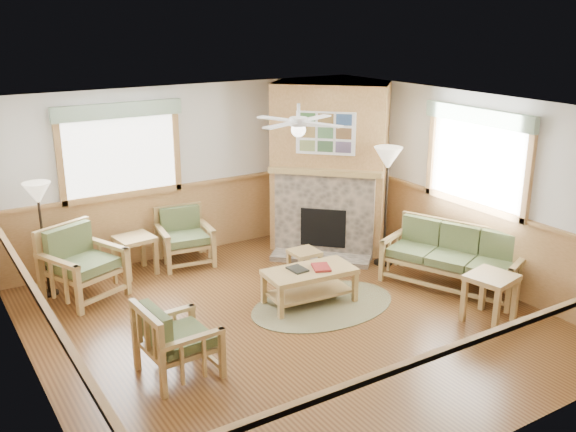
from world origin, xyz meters
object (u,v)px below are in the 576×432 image
end_table_sofa (490,298)px  footstool (304,262)px  armchair_back_left (83,264)px  armchair_back_right (185,237)px  sofa (452,258)px  end_table_chairs (136,255)px  floor_lamp_left (43,240)px  coffee_table (310,286)px  armchair_left (178,338)px  floor_lamp_right (386,207)px

end_table_sofa → footstool: size_ratio=1.53×
armchair_back_left → armchair_back_right: armchair_back_left is taller
sofa → end_table_chairs: sofa is taller
end_table_chairs → floor_lamp_left: size_ratio=0.36×
coffee_table → armchair_back_left: bearing=149.5°
end_table_sofa → floor_lamp_left: (-4.54, 3.79, 0.49)m
sofa → footstool: size_ratio=4.66×
armchair_back_left → coffee_table: size_ratio=0.81×
armchair_left → end_table_sofa: (3.81, -0.92, -0.11)m
armchair_back_right → armchair_left: size_ratio=1.02×
sofa → footstool: bearing=-159.1°
sofa → armchair_back_right: (-2.83, 2.85, -0.01)m
floor_lamp_right → armchair_back_right: bearing=147.6°
armchair_back_left → floor_lamp_left: bearing=115.6°
sofa → armchair_back_left: size_ratio=1.94×
armchair_left → floor_lamp_right: size_ratio=0.45×
armchair_back_left → end_table_chairs: armchair_back_left is taller
end_table_chairs → footstool: size_ratio=1.44×
end_table_chairs → coffee_table: bearing=-53.6°
armchair_back_right → floor_lamp_left: (-2.08, -0.06, 0.38)m
end_table_chairs → end_table_sofa: 5.05m
end_table_chairs → armchair_left: bearing=-100.6°
armchair_back_right → floor_lamp_right: floor_lamp_right is taller
armchair_back_right → floor_lamp_right: size_ratio=0.46×
end_table_sofa → floor_lamp_right: (0.14, 2.21, 0.62)m
floor_lamp_left → coffee_table: bearing=-36.4°
end_table_chairs → end_table_sofa: size_ratio=0.94×
coffee_table → footstool: coffee_table is taller
armchair_back_right → footstool: 1.90m
sofa → armchair_left: 4.18m
armchair_back_right → coffee_table: 2.37m
armchair_back_left → footstool: 3.16m
armchair_left → end_table_chairs: size_ratio=1.43×
armchair_back_left → coffee_table: bearing=-58.2°
armchair_back_left → floor_lamp_right: size_ratio=0.53×
footstool → floor_lamp_left: bearing=160.1°
end_table_sofa → floor_lamp_left: floor_lamp_left is taller
sofa → floor_lamp_right: 1.32m
end_table_chairs → floor_lamp_left: bearing=-177.2°
footstool → floor_lamp_left: (-3.43, 1.24, 0.63)m
armchair_left → footstool: bearing=-62.1°
armchair_back_right → end_table_chairs: size_ratio=1.46×
armchair_left → floor_lamp_left: 2.99m
armchair_back_right → coffee_table: bearing=-61.6°
coffee_table → footstool: (0.52, 0.91, -0.06)m
sofa → end_table_sofa: bearing=-42.6°
armchair_back_left → armchair_left: bearing=-105.4°
coffee_table → floor_lamp_right: 1.98m
armchair_back_left → sofa: bearing=-51.1°
armchair_back_right → end_table_sofa: 4.58m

